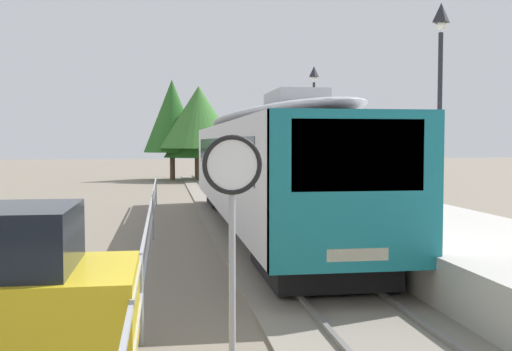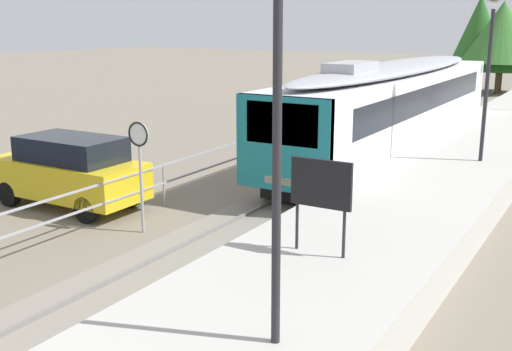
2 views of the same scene
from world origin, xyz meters
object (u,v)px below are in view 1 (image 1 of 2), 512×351
speed_limit_sign (232,202)px  commuter_train (263,161)px  platform_lamp_mid_platform (440,67)px  platform_lamp_far_end (314,101)px

speed_limit_sign → commuter_train: bearing=79.3°
platform_lamp_mid_platform → platform_lamp_far_end: bearing=90.0°
platform_lamp_mid_platform → platform_lamp_far_end: (0.00, 13.27, 0.00)m
platform_lamp_mid_platform → commuter_train: bearing=139.4°
commuter_train → platform_lamp_mid_platform: size_ratio=3.46×
platform_lamp_far_end → commuter_train: bearing=-112.1°
platform_lamp_mid_platform → speed_limit_sign: size_ratio=1.91×
platform_lamp_mid_platform → speed_limit_sign: bearing=-125.9°
platform_lamp_far_end → speed_limit_sign: size_ratio=1.91×
commuter_train → platform_lamp_mid_platform: (4.01, -3.43, 2.48)m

